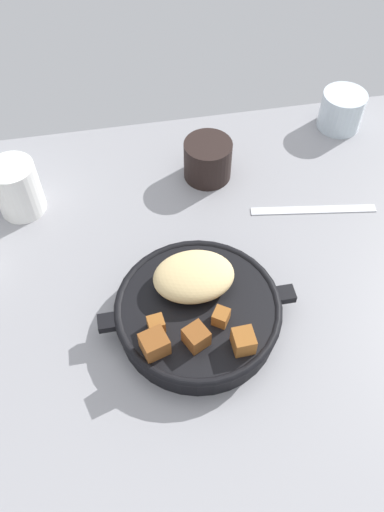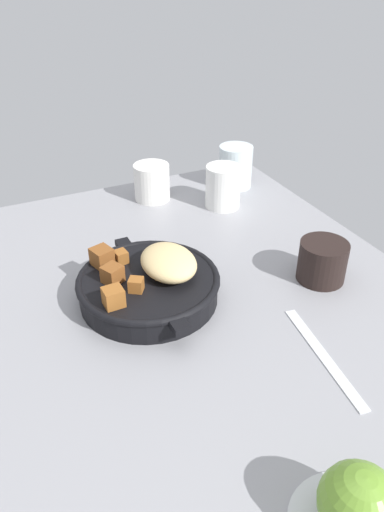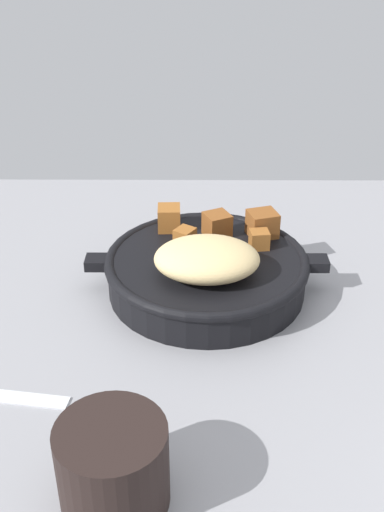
# 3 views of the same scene
# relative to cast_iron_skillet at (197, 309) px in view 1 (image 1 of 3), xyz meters

# --- Properties ---
(ground_plane) EXTENTS (0.96, 0.77, 0.02)m
(ground_plane) POSITION_rel_cast_iron_skillet_xyz_m (0.04, 0.06, -0.04)
(ground_plane) COLOR gray
(cast_iron_skillet) EXTENTS (0.27, 0.23, 0.08)m
(cast_iron_skillet) POSITION_rel_cast_iron_skillet_xyz_m (0.00, 0.00, 0.00)
(cast_iron_skillet) COLOR black
(cast_iron_skillet) RESTS_ON ground_plane
(butter_knife) EXTENTS (0.21, 0.05, 0.00)m
(butter_knife) POSITION_rel_cast_iron_skillet_xyz_m (0.23, 0.17, -0.03)
(butter_knife) COLOR silver
(butter_knife) RESTS_ON ground_plane
(white_creamer_pitcher) EXTENTS (0.07, 0.07, 0.09)m
(white_creamer_pitcher) POSITION_rel_cast_iron_skillet_xyz_m (-0.24, 0.26, 0.02)
(white_creamer_pitcher) COLOR white
(white_creamer_pitcher) RESTS_ON ground_plane
(water_glass_short) EXTENTS (0.08, 0.08, 0.07)m
(water_glass_short) POSITION_rel_cast_iron_skillet_xyz_m (0.35, 0.37, 0.00)
(water_glass_short) COLOR silver
(water_glass_short) RESTS_ON ground_plane
(coffee_mug_dark) EXTENTS (0.08, 0.08, 0.07)m
(coffee_mug_dark) POSITION_rel_cast_iron_skillet_xyz_m (0.07, 0.29, 0.00)
(coffee_mug_dark) COLOR black
(coffee_mug_dark) RESTS_ON ground_plane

